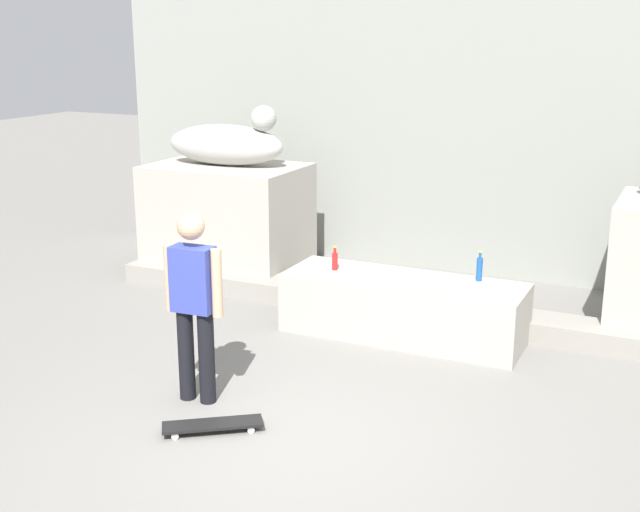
# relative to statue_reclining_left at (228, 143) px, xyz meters

# --- Properties ---
(ground_plane) EXTENTS (40.00, 40.00, 0.00)m
(ground_plane) POSITION_rel_statue_reclining_left_xyz_m (2.85, -3.90, -1.72)
(ground_plane) COLOR slate
(facade_wall) EXTENTS (10.46, 0.60, 5.71)m
(facade_wall) POSITION_rel_statue_reclining_left_xyz_m (2.85, 1.59, 1.14)
(facade_wall) COLOR gray
(facade_wall) RESTS_ON ground_plane
(pedestal_left) EXTENTS (1.95, 1.31, 1.43)m
(pedestal_left) POSITION_rel_statue_reclining_left_xyz_m (-0.04, -0.00, -1.00)
(pedestal_left) COLOR #A39E93
(pedestal_left) RESTS_ON ground_plane
(statue_reclining_left) EXTENTS (1.63, 0.64, 0.78)m
(statue_reclining_left) POSITION_rel_statue_reclining_left_xyz_m (0.00, 0.00, 0.00)
(statue_reclining_left) COLOR #AEADA7
(statue_reclining_left) RESTS_ON pedestal_left
(ledge_block) EXTENTS (2.50, 0.84, 0.63)m
(ledge_block) POSITION_rel_statue_reclining_left_xyz_m (2.85, -1.25, -1.40)
(ledge_block) COLOR #A39E93
(ledge_block) RESTS_ON ground_plane
(skater) EXTENTS (0.54, 0.23, 1.67)m
(skater) POSITION_rel_statue_reclining_left_xyz_m (1.76, -3.47, -0.79)
(skater) COLOR black
(skater) RESTS_ON ground_plane
(skateboard) EXTENTS (0.77, 0.63, 0.08)m
(skateboard) POSITION_rel_statue_reclining_left_xyz_m (2.20, -3.92, -1.65)
(skateboard) COLOR black
(skateboard) RESTS_ON ground_plane
(bottle_blue) EXTENTS (0.06, 0.06, 0.31)m
(bottle_blue) POSITION_rel_statue_reclining_left_xyz_m (3.56, -0.98, -0.96)
(bottle_blue) COLOR #194C99
(bottle_blue) RESTS_ON ledge_block
(bottle_red) EXTENTS (0.06, 0.06, 0.26)m
(bottle_red) POSITION_rel_statue_reclining_left_xyz_m (2.06, -1.25, -0.98)
(bottle_red) COLOR red
(bottle_red) RESTS_ON ledge_block
(stair_step) EXTENTS (7.72, 0.50, 0.22)m
(stair_step) POSITION_rel_statue_reclining_left_xyz_m (2.85, -0.68, -1.60)
(stair_step) COLOR gray
(stair_step) RESTS_ON ground_plane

